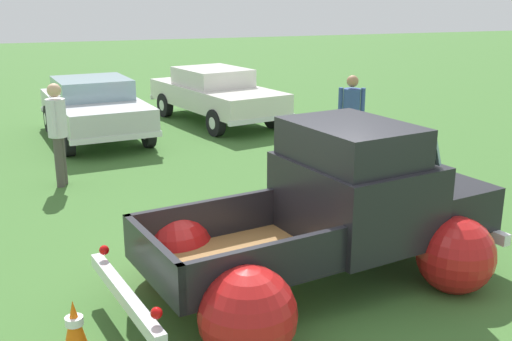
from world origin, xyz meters
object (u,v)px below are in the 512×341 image
object	(u,v)px
lane_cone_0	(327,181)
show_car_0	(94,106)
vintage_pickup_truck	(337,220)
spectator_1	(351,113)
show_car_1	(215,93)
lane_cone_1	(75,331)
spectator_2	(57,128)

from	to	relation	value
lane_cone_0	show_car_0	bearing A→B (deg)	118.94
vintage_pickup_truck	show_car_0	bearing A→B (deg)	92.75
spectator_1	lane_cone_0	bearing A→B (deg)	-11.05
show_car_1	lane_cone_1	xyz separation A→B (m)	(-4.35, -10.26, -0.47)
spectator_2	lane_cone_0	bearing A→B (deg)	-9.79
show_car_1	lane_cone_0	distance (m)	6.78
spectator_2	show_car_0	bearing A→B (deg)	93.66
show_car_0	lane_cone_0	size ratio (longest dim) A/B	6.91
lane_cone_0	spectator_2	bearing A→B (deg)	151.44
spectator_1	vintage_pickup_truck	bearing A→B (deg)	-3.64
spectator_1	spectator_2	world-z (taller)	spectator_2
show_car_0	lane_cone_1	bearing A→B (deg)	-13.31
lane_cone_0	lane_cone_1	size ratio (longest dim) A/B	1.00
show_car_1	lane_cone_0	size ratio (longest dim) A/B	7.69
show_car_1	lane_cone_1	size ratio (longest dim) A/B	7.69
vintage_pickup_truck	lane_cone_1	distance (m)	3.21
lane_cone_1	spectator_1	bearing A→B (deg)	42.91
vintage_pickup_truck	spectator_1	bearing A→B (deg)	49.74
vintage_pickup_truck	show_car_0	world-z (taller)	vintage_pickup_truck
vintage_pickup_truck	lane_cone_0	distance (m)	3.07
vintage_pickup_truck	show_car_1	distance (m)	9.61
spectator_1	lane_cone_1	world-z (taller)	spectator_1
spectator_1	spectator_2	xyz separation A→B (m)	(-5.63, 0.41, 0.04)
vintage_pickup_truck	spectator_2	size ratio (longest dim) A/B	2.63
vintage_pickup_truck	lane_cone_0	size ratio (longest dim) A/B	7.74
spectator_1	lane_cone_0	size ratio (longest dim) A/B	2.85
show_car_0	lane_cone_1	distance (m)	9.42
show_car_0	vintage_pickup_truck	bearing A→B (deg)	6.44
spectator_1	show_car_1	bearing A→B (deg)	-137.32
show_car_1	lane_cone_0	world-z (taller)	show_car_1
spectator_1	spectator_2	distance (m)	5.64
spectator_1	spectator_2	size ratio (longest dim) A/B	0.97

